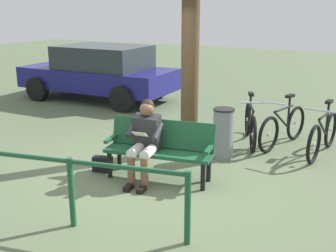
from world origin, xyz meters
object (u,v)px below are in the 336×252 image
object	(u,v)px
handbag	(103,164)
bicycle_green	(323,135)
parked_car	(100,71)
bicycle_red	(283,127)
bench	(160,145)
tree_trunk	(190,60)
litter_bin	(223,134)
person_reading	(145,137)
bicycle_blue	(250,125)

from	to	relation	value
handbag	bicycle_green	distance (m)	3.77
handbag	parked_car	xyz separation A→B (m)	(3.15, -4.22, 0.65)
bicycle_green	bicycle_red	bearing A→B (deg)	-95.95
bench	tree_trunk	distance (m)	1.73
handbag	litter_bin	size ratio (longest dim) A/B	0.35
tree_trunk	bicycle_red	size ratio (longest dim) A/B	1.97
person_reading	parked_car	distance (m)	5.73
person_reading	handbag	bearing A→B (deg)	-6.31
bicycle_blue	parked_car	distance (m)	5.12
person_reading	tree_trunk	world-z (taller)	tree_trunk
handbag	bicycle_green	size ratio (longest dim) A/B	0.18
person_reading	tree_trunk	distance (m)	1.79
handbag	litter_bin	bearing A→B (deg)	-135.27
bicycle_red	bicycle_blue	size ratio (longest dim) A/B	1.04
bench	handbag	bearing A→B (deg)	4.96
bench	parked_car	xyz separation A→B (m)	(4.06, -4.00, 0.27)
tree_trunk	litter_bin	xyz separation A→B (m)	(-0.68, 0.12, -1.18)
bicycle_red	tree_trunk	bearing A→B (deg)	-39.47
litter_bin	bicycle_red	bearing A→B (deg)	-123.44
tree_trunk	handbag	bearing A→B (deg)	63.71
person_reading	bicycle_green	bearing A→B (deg)	-141.31
parked_car	bench	bearing A→B (deg)	134.89
bench	bicycle_red	distance (m)	2.67
handbag	bicycle_blue	world-z (taller)	bicycle_blue
handbag	litter_bin	distance (m)	2.06
person_reading	bicycle_red	size ratio (longest dim) A/B	0.73
tree_trunk	bicycle_green	world-z (taller)	tree_trunk
litter_bin	tree_trunk	bearing A→B (deg)	-9.60
litter_bin	bicycle_green	xyz separation A→B (m)	(-1.46, -0.95, -0.08)
bench	person_reading	size ratio (longest dim) A/B	1.38
person_reading	litter_bin	bearing A→B (deg)	-125.03
person_reading	bicycle_green	xyz separation A→B (m)	(-2.15, -2.35, -0.31)
person_reading	bicycle_blue	xyz separation A→B (m)	(-0.86, -2.37, -0.31)
tree_trunk	bicycle_blue	world-z (taller)	tree_trunk
bicycle_red	litter_bin	bearing A→B (deg)	-18.27
tree_trunk	parked_car	xyz separation A→B (m)	(3.91, -2.68, -0.84)
bench	bicycle_blue	distance (m)	2.30
bicycle_red	parked_car	world-z (taller)	parked_car
tree_trunk	bicycle_green	size ratio (longest dim) A/B	1.93
person_reading	parked_car	world-z (taller)	parked_car
bicycle_green	bicycle_blue	world-z (taller)	same
bench	handbag	world-z (taller)	bench
bicycle_blue	bicycle_green	bearing A→B (deg)	66.79
bicycle_green	bicycle_red	world-z (taller)	same
handbag	bicycle_blue	xyz separation A→B (m)	(-1.62, -2.41, 0.24)
handbag	bicycle_green	bearing A→B (deg)	-140.65
person_reading	litter_bin	world-z (taller)	person_reading
bicycle_red	handbag	bearing A→B (deg)	-25.39
tree_trunk	bicycle_blue	distance (m)	1.75
bench	bicycle_green	distance (m)	2.95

